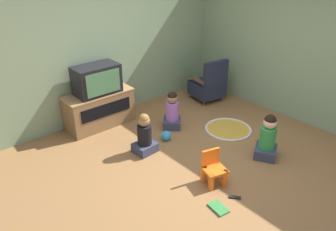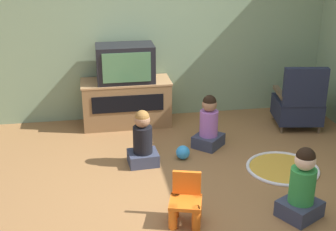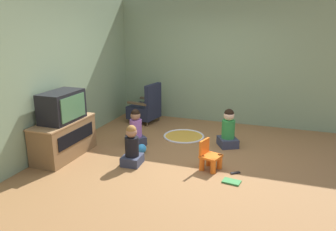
{
  "view_description": "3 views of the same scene",
  "coord_description": "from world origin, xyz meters",
  "px_view_note": "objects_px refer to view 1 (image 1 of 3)",
  "views": [
    {
      "loc": [
        -3.07,
        -2.73,
        2.85
      ],
      "look_at": [
        -0.3,
        0.5,
        0.69
      ],
      "focal_mm": 35.0,
      "sensor_mm": 36.0,
      "label": 1
    },
    {
      "loc": [
        -1.04,
        -4.0,
        2.52
      ],
      "look_at": [
        -0.29,
        0.35,
        0.76
      ],
      "focal_mm": 50.0,
      "sensor_mm": 36.0,
      "label": 2
    },
    {
      "loc": [
        -4.9,
        -1.38,
        2.21
      ],
      "look_at": [
        -0.09,
        0.35,
        0.75
      ],
      "focal_mm": 35.0,
      "sensor_mm": 36.0,
      "label": 3
    }
  ],
  "objects_px": {
    "child_watching_right": "(172,112)",
    "remote_control": "(235,197)",
    "toy_ball": "(166,136)",
    "book": "(218,208)",
    "television": "(97,80)",
    "child_watching_left": "(267,139)",
    "black_armchair": "(209,85)",
    "yellow_kid_chair": "(214,171)",
    "tv_cabinet": "(99,108)",
    "child_watching_center": "(145,136)"
  },
  "relations": [
    {
      "from": "child_watching_left",
      "to": "yellow_kid_chair",
      "type": "bearing_deg",
      "value": 145.75
    },
    {
      "from": "black_armchair",
      "to": "toy_ball",
      "type": "relative_size",
      "value": 5.46
    },
    {
      "from": "toy_ball",
      "to": "child_watching_left",
      "type": "bearing_deg",
      "value": -58.06
    },
    {
      "from": "television",
      "to": "child_watching_left",
      "type": "distance_m",
      "value": 2.94
    },
    {
      "from": "yellow_kid_chair",
      "to": "child_watching_left",
      "type": "height_order",
      "value": "child_watching_left"
    },
    {
      "from": "child_watching_center",
      "to": "remote_control",
      "type": "distance_m",
      "value": 1.66
    },
    {
      "from": "child_watching_right",
      "to": "remote_control",
      "type": "relative_size",
      "value": 4.6
    },
    {
      "from": "child_watching_left",
      "to": "child_watching_center",
      "type": "xyz_separation_m",
      "value": [
        -1.32,
        1.31,
        -0.02
      ]
    },
    {
      "from": "toy_ball",
      "to": "book",
      "type": "height_order",
      "value": "toy_ball"
    },
    {
      "from": "child_watching_left",
      "to": "child_watching_center",
      "type": "distance_m",
      "value": 1.86
    },
    {
      "from": "child_watching_right",
      "to": "black_armchair",
      "type": "bearing_deg",
      "value": -30.73
    },
    {
      "from": "child_watching_right",
      "to": "book",
      "type": "distance_m",
      "value": 2.18
    },
    {
      "from": "television",
      "to": "book",
      "type": "distance_m",
      "value": 2.95
    },
    {
      "from": "yellow_kid_chair",
      "to": "toy_ball",
      "type": "distance_m",
      "value": 1.28
    },
    {
      "from": "remote_control",
      "to": "child_watching_left",
      "type": "bearing_deg",
      "value": -110.75
    },
    {
      "from": "toy_ball",
      "to": "remote_control",
      "type": "relative_size",
      "value": 1.12
    },
    {
      "from": "yellow_kid_chair",
      "to": "child_watching_right",
      "type": "bearing_deg",
      "value": 84.64
    },
    {
      "from": "yellow_kid_chair",
      "to": "child_watching_center",
      "type": "xyz_separation_m",
      "value": [
        -0.25,
        1.21,
        0.1
      ]
    },
    {
      "from": "black_armchair",
      "to": "remote_control",
      "type": "xyz_separation_m",
      "value": [
        -1.98,
        -2.33,
        -0.33
      ]
    },
    {
      "from": "tv_cabinet",
      "to": "black_armchair",
      "type": "distance_m",
      "value": 2.34
    },
    {
      "from": "child_watching_left",
      "to": "book",
      "type": "distance_m",
      "value": 1.47
    },
    {
      "from": "child_watching_center",
      "to": "child_watching_right",
      "type": "xyz_separation_m",
      "value": [
        0.86,
        0.33,
        0.01
      ]
    },
    {
      "from": "yellow_kid_chair",
      "to": "black_armchair",
      "type": "bearing_deg",
      "value": 60.79
    },
    {
      "from": "television",
      "to": "child_watching_center",
      "type": "relative_size",
      "value": 1.15
    },
    {
      "from": "television",
      "to": "child_watching_center",
      "type": "bearing_deg",
      "value": -86.46
    },
    {
      "from": "toy_ball",
      "to": "book",
      "type": "distance_m",
      "value": 1.76
    },
    {
      "from": "toy_ball",
      "to": "book",
      "type": "bearing_deg",
      "value": -108.85
    },
    {
      "from": "black_armchair",
      "to": "toy_ball",
      "type": "distance_m",
      "value": 1.87
    },
    {
      "from": "tv_cabinet",
      "to": "child_watching_left",
      "type": "xyz_separation_m",
      "value": [
        1.4,
        -2.54,
        -0.02
      ]
    },
    {
      "from": "yellow_kid_chair",
      "to": "book",
      "type": "relative_size",
      "value": 1.72
    },
    {
      "from": "tv_cabinet",
      "to": "book",
      "type": "relative_size",
      "value": 4.46
    },
    {
      "from": "tv_cabinet",
      "to": "book",
      "type": "bearing_deg",
      "value": -90.27
    },
    {
      "from": "tv_cabinet",
      "to": "black_armchair",
      "type": "relative_size",
      "value": 1.34
    },
    {
      "from": "child_watching_center",
      "to": "black_armchair",
      "type": "bearing_deg",
      "value": 14.44
    },
    {
      "from": "television",
      "to": "child_watching_right",
      "type": "bearing_deg",
      "value": -43.27
    },
    {
      "from": "black_armchair",
      "to": "tv_cabinet",
      "type": "bearing_deg",
      "value": -3.62
    },
    {
      "from": "child_watching_left",
      "to": "toy_ball",
      "type": "distance_m",
      "value": 1.61
    },
    {
      "from": "toy_ball",
      "to": "remote_control",
      "type": "xyz_separation_m",
      "value": [
        -0.26,
        -1.67,
        -0.07
      ]
    },
    {
      "from": "child_watching_right",
      "to": "toy_ball",
      "type": "height_order",
      "value": "child_watching_right"
    },
    {
      "from": "book",
      "to": "child_watching_left",
      "type": "bearing_deg",
      "value": -69.6
    },
    {
      "from": "book",
      "to": "remote_control",
      "type": "distance_m",
      "value": 0.31
    },
    {
      "from": "television",
      "to": "child_watching_center",
      "type": "height_order",
      "value": "television"
    },
    {
      "from": "tv_cabinet",
      "to": "child_watching_left",
      "type": "distance_m",
      "value": 2.9
    },
    {
      "from": "black_armchair",
      "to": "yellow_kid_chair",
      "type": "distance_m",
      "value": 2.75
    },
    {
      "from": "yellow_kid_chair",
      "to": "book",
      "type": "bearing_deg",
      "value": -113.68
    },
    {
      "from": "yellow_kid_chair",
      "to": "child_watching_left",
      "type": "xyz_separation_m",
      "value": [
        1.08,
        -0.1,
        0.12
      ]
    },
    {
      "from": "television",
      "to": "child_watching_center",
      "type": "xyz_separation_m",
      "value": [
        0.07,
        -1.21,
        -0.59
      ]
    },
    {
      "from": "television",
      "to": "child_watching_right",
      "type": "relative_size",
      "value": 1.13
    },
    {
      "from": "yellow_kid_chair",
      "to": "remote_control",
      "type": "bearing_deg",
      "value": -77.73
    },
    {
      "from": "television",
      "to": "child_watching_right",
      "type": "height_order",
      "value": "television"
    }
  ]
}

